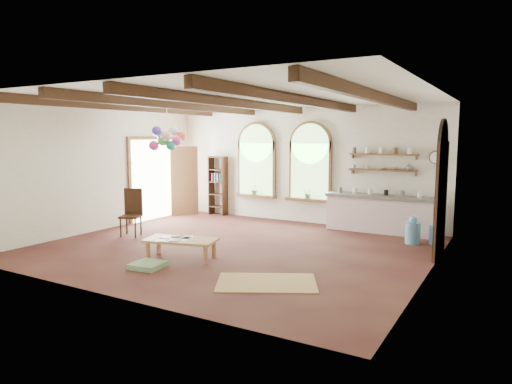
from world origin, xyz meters
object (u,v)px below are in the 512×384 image
Objects in this scene: kitchen_counter at (379,213)px; coffee_table at (181,241)px; side_chair at (131,222)px; balloon_cluster at (167,139)px.

kitchen_counter is 5.25m from coffee_table.
kitchen_counter is at bearing 59.03° from coffee_table.
coffee_table is 2.64m from side_chair.
coffee_table is (-2.70, -4.50, -0.12)m from kitchen_counter.
kitchen_counter reaches higher than coffee_table.
kitchen_counter is 2.32× the size of balloon_cluster.
balloon_cluster is (-2.10, 2.11, 1.98)m from coffee_table.
side_chair is 2.28m from balloon_cluster.
balloon_cluster reaches higher than side_chair.
side_chair is 0.99× the size of balloon_cluster.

